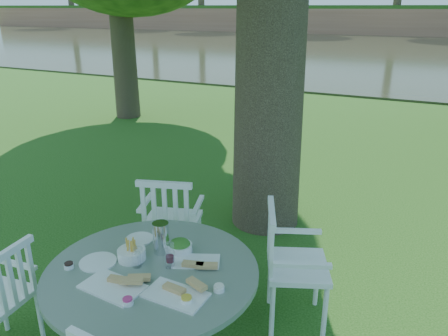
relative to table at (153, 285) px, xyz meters
The scene contains 7 objects.
ground 1.63m from the table, 100.17° to the left, with size 140.00×140.00×0.00m, color #143F0D.
table is the anchor object (origin of this frame).
chair_ne 1.03m from the table, 45.82° to the left, with size 0.62×0.64×0.99m.
chair_nw 1.03m from the table, 116.24° to the left, with size 0.62×0.60×0.99m.
chair_sw 1.04m from the table, 151.96° to the right, with size 0.47×0.50×0.91m.
tableware 0.19m from the table, 124.15° to the left, with size 1.12×0.83×0.24m.
river 24.50m from the table, 90.63° to the left, with size 100.00×28.00×0.12m, color #2D311D.
Camera 1 is at (1.84, -3.59, 2.41)m, focal length 35.00 mm.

